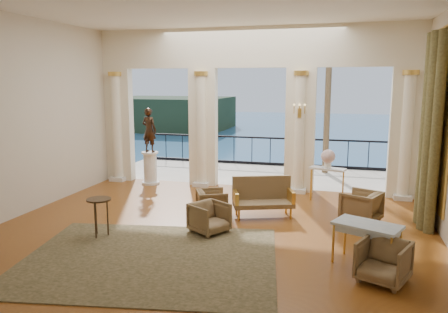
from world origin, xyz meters
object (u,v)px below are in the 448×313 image
(armchair_b, at_px, (383,260))
(game_table, at_px, (367,228))
(statue, at_px, (149,130))
(armchair_c, at_px, (361,205))
(settee, at_px, (263,197))
(side_table, at_px, (99,204))
(console_table, at_px, (327,173))
(pedestal, at_px, (150,169))
(armchair_a, at_px, (209,216))
(armchair_d, at_px, (212,202))

(armchair_b, relative_size, game_table, 0.60)
(game_table, distance_m, statue, 7.49)
(armchair_c, height_order, settee, settee)
(armchair_b, distance_m, side_table, 5.27)
(armchair_b, bearing_deg, console_table, 126.40)
(armchair_b, xyz_separation_m, game_table, (-0.23, 0.58, 0.29))
(settee, bearing_deg, side_table, -163.01)
(armchair_c, distance_m, pedestal, 6.30)
(console_table, relative_size, side_table, 1.24)
(armchair_b, bearing_deg, armchair_a, -179.88)
(game_table, bearing_deg, statue, 166.87)
(armchair_c, bearing_deg, armchair_a, -38.19)
(settee, distance_m, game_table, 3.11)
(armchair_b, distance_m, pedestal, 7.96)
(side_table, bearing_deg, console_table, 43.25)
(game_table, bearing_deg, settee, 157.57)
(armchair_b, relative_size, pedestal, 0.73)
(armchair_a, height_order, console_table, console_table)
(game_table, bearing_deg, armchair_a, -171.92)
(armchair_b, distance_m, armchair_c, 2.94)
(armchair_b, height_order, settee, settee)
(armchair_d, bearing_deg, armchair_c, -108.96)
(armchair_a, relative_size, armchair_b, 0.95)
(armchair_a, xyz_separation_m, settee, (0.83, 1.40, 0.10))
(settee, bearing_deg, statue, 129.17)
(settee, relative_size, statue, 1.13)
(pedestal, bearing_deg, settee, -30.10)
(statue, height_order, console_table, statue)
(armchair_a, relative_size, armchair_c, 0.90)
(armchair_d, relative_size, statue, 0.51)
(armchair_d, bearing_deg, armchair_b, -152.14)
(pedestal, bearing_deg, armchair_a, -50.55)
(side_table, bearing_deg, armchair_c, 24.96)
(pedestal, height_order, side_table, pedestal)
(armchair_b, height_order, pedestal, pedestal)
(armchair_d, bearing_deg, game_table, -147.00)
(settee, xyz_separation_m, statue, (-3.80, 2.20, 1.18))
(pedestal, distance_m, console_table, 5.18)
(armchair_b, height_order, game_table, game_table)
(settee, height_order, side_table, settee)
(armchair_a, distance_m, armchair_d, 1.13)
(game_table, bearing_deg, armchair_c, 113.75)
(game_table, distance_m, console_table, 4.06)
(armchair_a, relative_size, statue, 0.53)
(armchair_c, height_order, console_table, console_table)
(pedestal, xyz_separation_m, side_table, (0.96, -4.40, 0.20))
(settee, distance_m, console_table, 2.23)
(console_table, bearing_deg, statue, -168.56)
(armchair_b, relative_size, settee, 0.49)
(armchair_c, xyz_separation_m, side_table, (-4.99, -2.32, 0.28))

